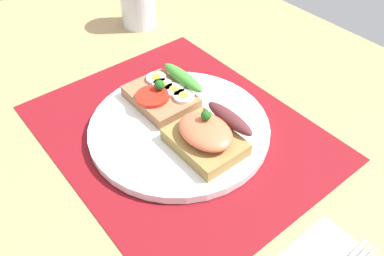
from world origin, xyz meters
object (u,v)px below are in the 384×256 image
sandwich_salmon (208,135)px  drinking_glass (138,1)px  sandwich_egg_tomato (165,93)px  plate (179,128)px

sandwich_salmon → drinking_glass: (-36.82, 12.93, 1.64)cm
sandwich_egg_tomato → sandwich_salmon: size_ratio=1.04×
sandwich_salmon → plate: bearing=-174.8°
plate → sandwich_egg_tomato: 6.42cm
plate → sandwich_egg_tomato: sandwich_egg_tomato is taller
drinking_glass → sandwich_egg_tomato: bearing=-25.1°
sandwich_salmon → drinking_glass: 39.05cm
plate → sandwich_egg_tomato: (-5.83, 1.69, 2.08)cm
sandwich_egg_tomato → drinking_glass: (-25.14, 11.77, 2.19)cm
sandwich_egg_tomato → plate: bearing=-16.2°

